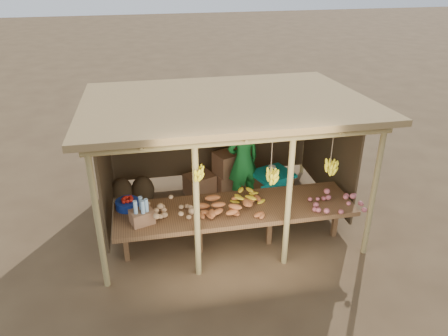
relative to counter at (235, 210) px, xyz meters
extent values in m
plane|color=brown|center=(0.00, 0.95, -0.74)|extent=(60.00, 60.00, 0.00)
cylinder|color=tan|center=(-2.10, -0.55, 0.36)|extent=(0.09, 0.09, 2.20)
cylinder|color=tan|center=(2.10, -0.55, 0.36)|extent=(0.09, 0.09, 2.20)
cylinder|color=tan|center=(-2.10, 2.45, 0.36)|extent=(0.09, 0.09, 2.20)
cylinder|color=tan|center=(2.10, 2.45, 0.36)|extent=(0.09, 0.09, 2.20)
cylinder|color=tan|center=(-0.70, -0.55, 0.36)|extent=(0.09, 0.09, 2.20)
cylinder|color=tan|center=(0.70, -0.55, 0.36)|extent=(0.09, 0.09, 2.20)
cylinder|color=tan|center=(0.00, -0.55, 1.46)|extent=(4.40, 0.09, 0.09)
cylinder|color=tan|center=(0.00, 2.45, 1.46)|extent=(4.40, 0.09, 0.09)
cube|color=#9E7C49|center=(0.00, 0.95, 1.55)|extent=(4.70, 3.50, 0.28)
cube|color=#473620|center=(0.00, 2.43, 0.47)|extent=(4.20, 0.04, 1.98)
cube|color=#473620|center=(-2.08, 1.15, 0.47)|extent=(0.04, 2.40, 1.98)
cube|color=#473620|center=(2.08, 1.15, 0.47)|extent=(0.04, 2.40, 1.98)
cube|color=brown|center=(0.00, 0.00, 0.02)|extent=(3.90, 1.05, 0.08)
cube|color=brown|center=(-1.80, 0.00, -0.38)|extent=(0.08, 0.08, 0.72)
cube|color=brown|center=(-0.60, 0.00, -0.38)|extent=(0.08, 0.08, 0.72)
cube|color=brown|center=(0.60, 0.00, -0.38)|extent=(0.08, 0.08, 0.72)
cube|color=brown|center=(1.80, 0.00, -0.38)|extent=(0.08, 0.08, 0.72)
cylinder|color=navy|center=(-1.72, 0.32, 0.13)|extent=(0.38, 0.38, 0.13)
cube|color=brown|center=(-1.50, -0.16, 0.17)|extent=(0.41, 0.36, 0.21)
imported|color=#1A772C|center=(0.47, 1.44, 0.19)|extent=(0.78, 0.62, 1.86)
cube|color=brown|center=(1.03, 1.30, -0.43)|extent=(0.81, 0.75, 0.62)
cube|color=#0C8585|center=(1.03, 1.30, -0.09)|extent=(0.90, 0.84, 0.06)
cube|color=brown|center=(0.28, 1.86, -0.49)|extent=(0.67, 0.60, 0.45)
cube|color=brown|center=(0.28, 1.86, -0.04)|extent=(0.67, 0.60, 0.45)
cube|color=brown|center=(-0.33, 1.86, -0.49)|extent=(0.67, 0.60, 0.45)
ellipsoid|color=#473620|center=(-1.90, 1.90, -0.47)|extent=(0.46, 0.46, 0.62)
ellipsoid|color=#473620|center=(-1.48, 1.90, -0.47)|extent=(0.46, 0.46, 0.62)
camera|label=1|loc=(-1.35, -5.93, 3.82)|focal=35.00mm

